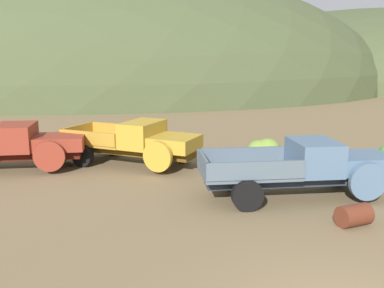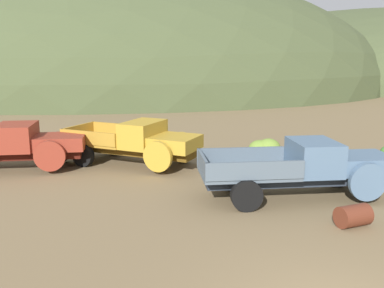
# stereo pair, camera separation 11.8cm
# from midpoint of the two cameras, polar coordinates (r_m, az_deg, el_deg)

# --- Properties ---
(hill_center) EXTENTS (90.79, 66.57, 34.30)m
(hill_center) POSITION_cam_midpoint_polar(r_m,az_deg,el_deg) (68.31, -15.48, 7.80)
(hill_center) COLOR #424C2D
(hill_center) RESTS_ON ground
(truck_rust_red) EXTENTS (6.80, 3.72, 1.89)m
(truck_rust_red) POSITION_cam_midpoint_polar(r_m,az_deg,el_deg) (18.37, -22.84, -0.19)
(truck_rust_red) COLOR #42140D
(truck_rust_red) RESTS_ON ground
(truck_mustard) EXTENTS (6.10, 3.58, 1.89)m
(truck_mustard) POSITION_cam_midpoint_polar(r_m,az_deg,el_deg) (17.74, -6.69, 0.27)
(truck_mustard) COLOR #593D12
(truck_mustard) RESTS_ON ground
(truck_chalk_blue) EXTENTS (6.51, 3.55, 1.89)m
(truck_chalk_blue) POSITION_cam_midpoint_polar(r_m,az_deg,el_deg) (14.24, 15.82, -3.07)
(truck_chalk_blue) COLOR #262D39
(truck_chalk_blue) RESTS_ON ground
(oil_drum_tipped) EXTENTS (1.08, 0.98, 0.60)m
(oil_drum_tipped) POSITION_cam_midpoint_polar(r_m,az_deg,el_deg) (12.45, 21.28, -9.05)
(oil_drum_tipped) COLOR #5B2819
(oil_drum_tipped) RESTS_ON ground
(bush_back_edge) EXTENTS (1.51, 1.04, 0.95)m
(bush_back_edge) POSITION_cam_midpoint_polar(r_m,az_deg,el_deg) (20.15, 10.00, -0.61)
(bush_back_edge) COLOR olive
(bush_back_edge) RESTS_ON ground
(bush_near_barrel) EXTENTS (1.15, 1.25, 1.16)m
(bush_near_barrel) POSITION_cam_midpoint_polar(r_m,az_deg,el_deg) (16.28, 13.77, -3.72)
(bush_near_barrel) COLOR #4C8438
(bush_near_barrel) RESTS_ON ground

